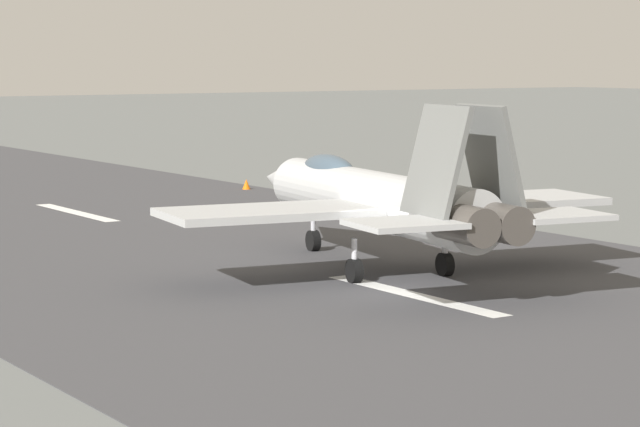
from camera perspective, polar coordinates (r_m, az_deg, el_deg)
ground_plane at (r=40.08m, az=3.26°, el=-3.32°), size 400.00×400.00×0.00m
runway_strip at (r=40.07m, az=3.27°, el=-3.31°), size 240.00×26.00×0.02m
fighter_jet at (r=43.47m, az=2.34°, el=0.67°), size 17.84×15.07×5.61m
crew_person at (r=58.30m, az=4.12°, el=0.57°), size 0.48×0.59×1.56m
marker_cone_mid at (r=56.75m, az=5.46°, el=-0.12°), size 0.44×0.44×0.55m
marker_cone_far at (r=70.76m, az=-3.15°, el=1.24°), size 0.44×0.44×0.55m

